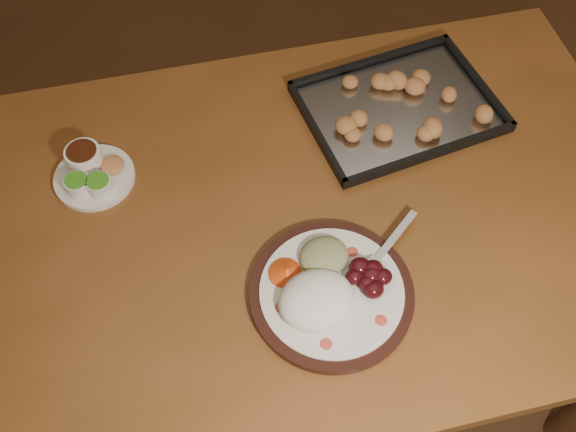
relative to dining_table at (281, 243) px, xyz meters
name	(u,v)px	position (x,y,z in m)	size (l,w,h in m)	color
ground	(345,290)	(0.26, 0.11, -0.65)	(4.00, 4.00, 0.00)	brown
dining_table	(281,243)	(0.00, 0.00, 0.00)	(1.65, 1.17, 0.75)	brown
dinner_plate	(328,290)	(0.01, -0.19, 0.12)	(0.37, 0.29, 0.07)	black
condiment_saucer	(91,172)	(-0.30, 0.24, 0.12)	(0.16, 0.16, 0.05)	silver
baking_tray	(399,106)	(0.34, 0.15, 0.11)	(0.41, 0.31, 0.04)	black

